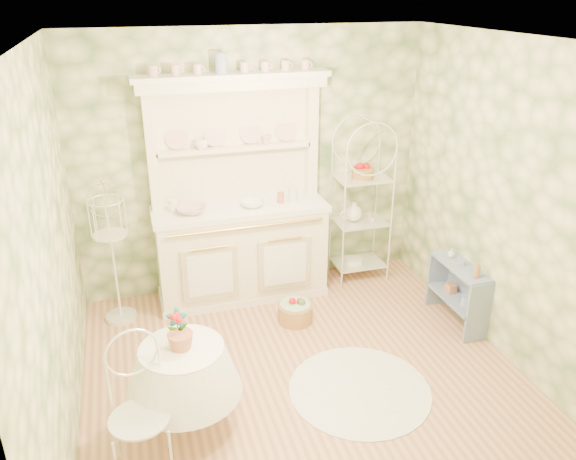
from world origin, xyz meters
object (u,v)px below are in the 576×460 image
object	(u,v)px
side_shelf	(457,296)
birdcage_stand	(112,248)
bakers_rack	(361,199)
kitchen_dresser	(239,193)
cafe_chair	(140,422)
round_table	(185,386)
floor_basket	(295,311)

from	to	relation	value
side_shelf	birdcage_stand	distance (m)	3.33
side_shelf	bakers_rack	bearing A→B (deg)	111.89
kitchen_dresser	cafe_chair	bearing A→B (deg)	-118.03
side_shelf	round_table	world-z (taller)	round_table
round_table	birdcage_stand	bearing A→B (deg)	104.68
side_shelf	cafe_chair	bearing A→B (deg)	-163.18
bakers_rack	floor_basket	bearing A→B (deg)	-142.24
side_shelf	birdcage_stand	size ratio (longest dim) A/B	0.44
side_shelf	cafe_chair	world-z (taller)	cafe_chair
bakers_rack	cafe_chair	xyz separation A→B (m)	(-2.50, -2.22, -0.50)
kitchen_dresser	floor_basket	xyz separation A→B (m)	(0.38, -0.67, -1.03)
floor_basket	cafe_chair	bearing A→B (deg)	-135.74
birdcage_stand	floor_basket	size ratio (longest dim) A/B	4.22
side_shelf	birdcage_stand	world-z (taller)	birdcage_stand
round_table	cafe_chair	size ratio (longest dim) A/B	0.91
bakers_rack	round_table	world-z (taller)	bakers_rack
side_shelf	round_table	distance (m)	2.79
kitchen_dresser	cafe_chair	size ratio (longest dim) A/B	2.71
bakers_rack	floor_basket	world-z (taller)	bakers_rack
cafe_chair	bakers_rack	bearing A→B (deg)	29.39
kitchen_dresser	round_table	world-z (taller)	kitchen_dresser
bakers_rack	cafe_chair	bearing A→B (deg)	-137.68
floor_basket	birdcage_stand	bearing A→B (deg)	161.77
cafe_chair	birdcage_stand	size ratio (longest dim) A/B	0.55
bakers_rack	round_table	bearing A→B (deg)	-138.25
cafe_chair	birdcage_stand	world-z (taller)	birdcage_stand
round_table	kitchen_dresser	bearing A→B (deg)	65.82
cafe_chair	floor_basket	xyz separation A→B (m)	(1.53, 1.49, -0.31)
kitchen_dresser	cafe_chair	world-z (taller)	kitchen_dresser
side_shelf	kitchen_dresser	bearing A→B (deg)	147.24
kitchen_dresser	round_table	bearing A→B (deg)	-114.18
birdcage_stand	bakers_rack	bearing A→B (deg)	4.25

